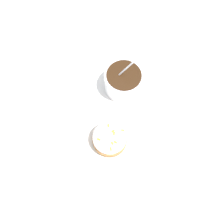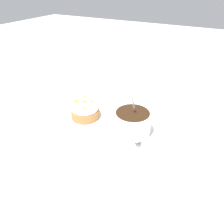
# 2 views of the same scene
# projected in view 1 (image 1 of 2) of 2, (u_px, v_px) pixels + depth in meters

# --- Properties ---
(ground_plane) EXTENTS (3.00, 3.00, 0.00)m
(ground_plane) POSITION_uv_depth(u_px,v_px,m) (113.00, 113.00, 0.54)
(ground_plane) COLOR silver
(paper_napkin) EXTENTS (0.31, 0.29, 0.00)m
(paper_napkin) POSITION_uv_depth(u_px,v_px,m) (113.00, 112.00, 0.54)
(paper_napkin) COLOR white
(paper_napkin) RESTS_ON ground_plane
(coffee_cup) EXTENTS (0.09, 0.11, 0.11)m
(coffee_cup) POSITION_uv_depth(u_px,v_px,m) (124.00, 81.00, 0.53)
(coffee_cup) COLOR white
(coffee_cup) RESTS_ON paper_napkin
(frosted_pastry) EXTENTS (0.08, 0.08, 0.06)m
(frosted_pastry) POSITION_uv_depth(u_px,v_px,m) (110.00, 138.00, 0.49)
(frosted_pastry) COLOR #B2753D
(frosted_pastry) RESTS_ON paper_napkin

